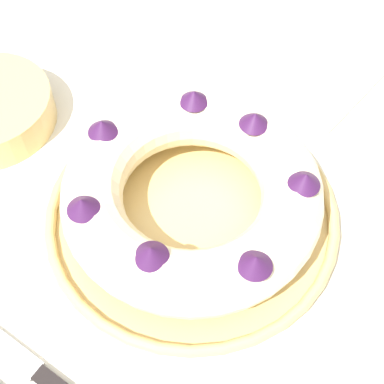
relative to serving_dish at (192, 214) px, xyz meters
name	(u,v)px	position (x,y,z in m)	size (l,w,h in m)	color
dining_table	(206,286)	(-0.03, -0.04, -0.09)	(1.33, 1.25, 0.72)	silver
serving_dish	(192,214)	(0.00, 0.00, 0.00)	(0.32, 0.32, 0.02)	tan
bundt_cake	(192,192)	(0.00, 0.00, 0.04)	(0.27, 0.27, 0.08)	beige
cake_knife	(40,374)	(-0.22, 0.02, -0.01)	(0.02, 0.19, 0.01)	black
napkin	(326,76)	(0.29, -0.02, -0.01)	(0.17, 0.12, 0.00)	beige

